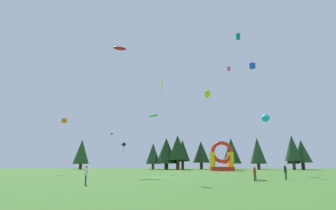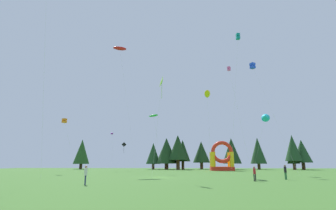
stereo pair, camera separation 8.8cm
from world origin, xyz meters
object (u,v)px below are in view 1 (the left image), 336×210
Objects in this scene: kite_red_parafoil at (120,49)px; inflatable_blue_arch at (222,159)px; kite_black_diamond at (124,145)px; person_far_side at (255,172)px; kite_lime_diamond at (163,83)px; kite_teal_box at (238,37)px; kite_blue_box at (253,66)px; kite_yellow_parafoil at (207,94)px; kite_pink_box at (229,70)px; kite_cyan_delta at (265,117)px; kite_orange_box at (64,121)px; person_midfield at (86,173)px; kite_green_parafoil at (154,116)px; kite_purple_parafoil at (112,134)px; person_left_edge at (285,171)px.

inflatable_blue_arch is at bearing 29.44° from kite_red_parafoil.
kite_black_diamond is 40.17m from person_far_side.
kite_teal_box is (12.36, 9.91, 11.19)m from kite_lime_diamond.
kite_yellow_parafoil is (-9.82, -7.30, -7.53)m from kite_blue_box.
kite_blue_box reaches higher than kite_pink_box.
kite_cyan_delta is at bearing -16.63° from kite_red_parafoil.
kite_orange_box is 6.11× the size of person_midfield.
person_midfield is (-3.14, -25.73, -10.00)m from kite_green_parafoil.
kite_purple_parafoil reaches higher than person_far_side.
kite_blue_box is 29.61m from kite_red_parafoil.
kite_orange_box is at bearing 166.99° from kite_teal_box.
inflatable_blue_arch is (5.45, 25.80, -10.52)m from kite_yellow_parafoil.
person_far_side is (-1.86, -12.30, -22.50)m from kite_teal_box.
kite_orange_box is at bearing 179.81° from kite_pink_box.
kite_red_parafoil is 2.03× the size of kite_yellow_parafoil.
person_midfield is at bearing 1.90° from person_left_edge.
kite_green_parafoil reaches higher than kite_black_diamond.
kite_blue_box is at bearing -116.18° from person_left_edge.
kite_black_diamond is at bearing 111.62° from kite_lime_diamond.
kite_pink_box reaches higher than person_left_edge.
kite_orange_box is 34.82m from kite_pink_box.
inflatable_blue_arch is (27.37, 5.01, -6.23)m from kite_purple_parafoil.
kite_red_parafoil reaches higher than person_far_side.
kite_orange_box is at bearing -115.50° from kite_purple_parafoil.
kite_blue_box reaches higher than kite_yellow_parafoil.
person_midfield is at bearing -77.26° from kite_purple_parafoil.
person_left_edge is at bearing -73.97° from kite_teal_box.
kite_pink_box is (-0.44, 7.69, -3.13)m from kite_teal_box.
kite_purple_parafoil is 0.39× the size of kite_teal_box.
kite_purple_parafoil is 1.26× the size of inflatable_blue_arch.
kite_lime_diamond reaches higher than kite_orange_box.
kite_pink_box is 27.87m from person_far_side.
kite_green_parafoil is 6.59× the size of person_left_edge.
person_midfield is at bearing -112.92° from inflatable_blue_arch.
inflatable_blue_arch is at bearing 12.30° from kite_black_diamond.
kite_teal_box is (24.21, -12.26, -4.24)m from kite_red_parafoil.
kite_red_parafoil is 42.64m from person_far_side.
person_left_edge is at bearing -47.64° from kite_black_diamond.
kite_lime_diamond is 21.88m from kite_cyan_delta.
kite_lime_diamond is 29.50m from kite_red_parafoil.
kite_orange_box is at bearing -45.81° from person_left_edge.
kite_blue_box is 0.89× the size of kite_teal_box.
kite_pink_box is at bearing -90.75° from inflatable_blue_arch.
kite_green_parafoil is 1.55× the size of inflatable_blue_arch.
kite_teal_box reaches higher than person_midfield.
kite_red_parafoil is 25.30m from kite_pink_box.
kite_lime_diamond is (-16.52, -17.22, -8.55)m from kite_blue_box.
kite_blue_box reaches higher than kite_cyan_delta.
inflatable_blue_arch reaches higher than kite_black_diamond.
kite_orange_box is (-9.56, -4.46, -17.46)m from kite_red_parafoil.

